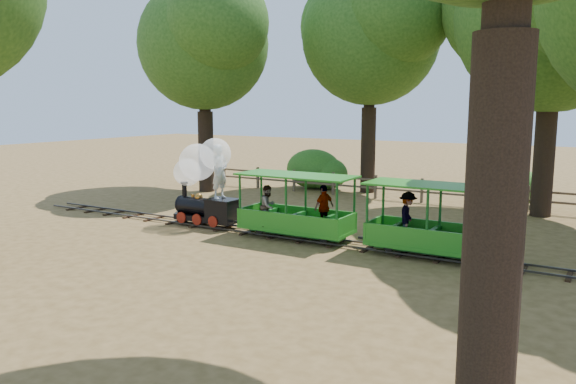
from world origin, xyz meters
The scene contains 12 objects.
ground centered at (0.00, 0.00, 0.00)m, with size 90.00×90.00×0.00m, color olive.
track centered at (0.00, 0.00, 0.07)m, with size 22.00×1.00×0.10m.
locomotive centered at (-3.88, 0.08, 1.67)m, with size 2.57×1.21×2.96m.
carriage_front centered at (-0.31, -0.04, 0.80)m, with size 3.52×1.44×1.83m.
carriage_rear centered at (3.71, 0.01, 0.81)m, with size 3.52×1.44×1.83m.
oak_nw centered at (-8.53, 6.08, 6.88)m, with size 7.22×6.36×9.49m.
oak_nc centered at (-2.03, 9.58, 7.23)m, with size 7.54×6.64×9.94m.
oak_ne centered at (5.47, 7.59, 7.30)m, with size 8.24×7.25×10.27m.
fence centered at (0.00, 8.00, 0.58)m, with size 18.10×0.10×1.00m.
shrub_west centered at (-4.07, 9.30, 0.77)m, with size 2.22×1.71×1.54m, color #2D6B1E.
shrub_mid_w centered at (-4.68, 9.30, 0.93)m, with size 2.70×2.08×1.87m, color #2D6B1E.
shrub_mid_e centered at (4.34, 9.30, 0.74)m, with size 2.13×1.63×1.47m, color #2D6B1E.
Camera 1 is at (7.76, -14.15, 3.95)m, focal length 35.00 mm.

